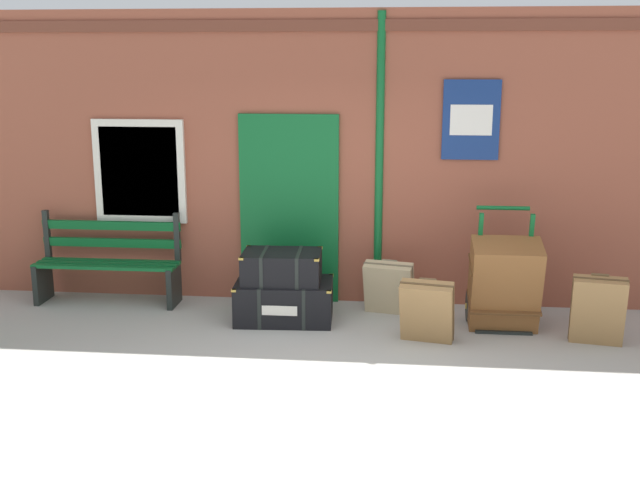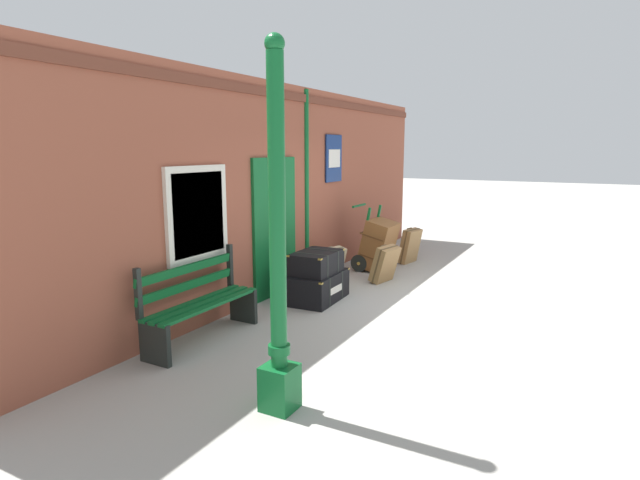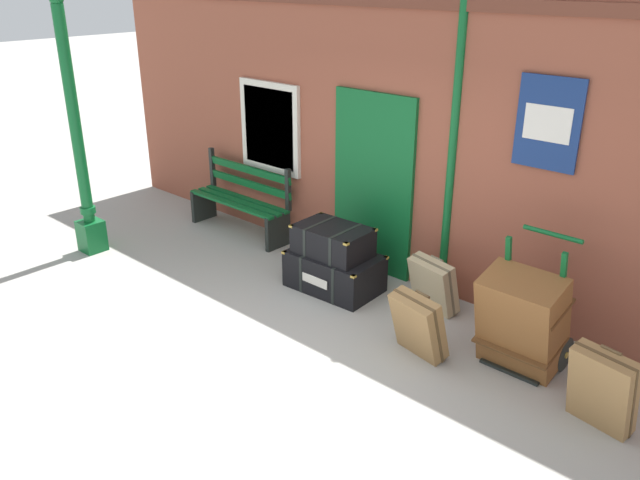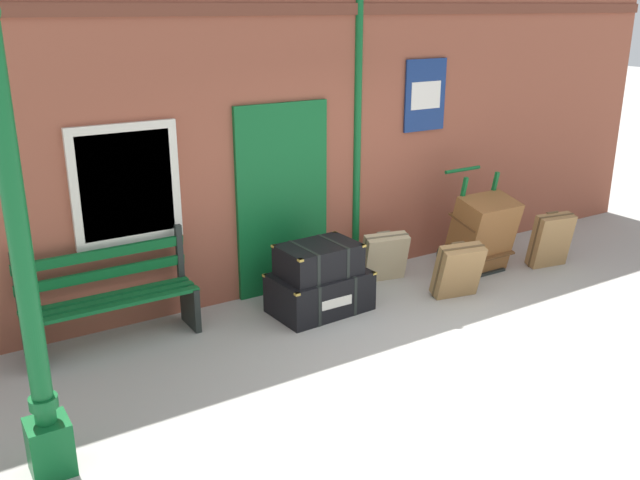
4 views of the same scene
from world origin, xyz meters
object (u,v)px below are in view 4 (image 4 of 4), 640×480
at_px(platform_bench, 110,299).
at_px(steamer_trunk_middle, 319,259).
at_px(large_brown_trunk, 482,234).
at_px(lamp_post, 31,315).
at_px(suitcase_beige, 551,240).
at_px(steamer_trunk_base, 320,292).
at_px(suitcase_tan, 458,271).
at_px(porters_trolley, 471,246).
at_px(suitcase_olive, 384,257).

xyz_separation_m(platform_bench, steamer_trunk_middle, (2.03, -0.44, 0.14)).
bearing_deg(large_brown_trunk, platform_bench, 173.40).
xyz_separation_m(lamp_post, suitcase_beige, (6.06, 0.89, -0.85)).
xyz_separation_m(steamer_trunk_base, suitcase_tan, (1.46, -0.50, 0.10)).
xyz_separation_m(porters_trolley, suitcase_tan, (-0.78, -0.61, 0.04)).
distance_m(steamer_trunk_base, suitcase_beige, 3.11).
height_order(steamer_trunk_middle, suitcase_tan, steamer_trunk_middle).
bearing_deg(lamp_post, steamer_trunk_middle, 23.31).
bearing_deg(platform_bench, steamer_trunk_middle, -12.28).
distance_m(steamer_trunk_base, steamer_trunk_middle, 0.37).
xyz_separation_m(lamp_post, steamer_trunk_base, (2.98, 1.28, -0.98)).
bearing_deg(large_brown_trunk, suitcase_tan, -150.53).
xyz_separation_m(suitcase_olive, suitcase_beige, (2.00, -0.72, 0.05)).
bearing_deg(platform_bench, suitcase_olive, -1.96).
relative_size(platform_bench, large_brown_trunk, 1.67).
height_order(porters_trolley, large_brown_trunk, porters_trolley).
bearing_deg(lamp_post, suitcase_olive, 21.60).
bearing_deg(porters_trolley, suitcase_beige, -30.74).
bearing_deg(porters_trolley, steamer_trunk_base, -177.21).
xyz_separation_m(porters_trolley, large_brown_trunk, (-0.00, -0.17, 0.21)).
relative_size(platform_bench, suitcase_beige, 2.29).
height_order(steamer_trunk_base, suitcase_beige, suitcase_beige).
relative_size(lamp_post, suitcase_olive, 5.23).
height_order(steamer_trunk_base, porters_trolley, porters_trolley).
distance_m(lamp_post, suitcase_olive, 4.46).
xyz_separation_m(lamp_post, suitcase_tan, (4.44, 0.78, -0.87)).
bearing_deg(lamp_post, porters_trolley, 14.94).
relative_size(lamp_post, large_brown_trunk, 3.24).
bearing_deg(steamer_trunk_middle, suitcase_olive, 16.83).
height_order(lamp_post, steamer_trunk_middle, lamp_post).
bearing_deg(suitcase_tan, suitcase_olive, 114.44).
bearing_deg(suitcase_beige, suitcase_tan, -176.01).
height_order(steamer_trunk_base, large_brown_trunk, large_brown_trunk).
relative_size(steamer_trunk_middle, suitcase_beige, 1.19).
bearing_deg(platform_bench, steamer_trunk_base, -11.91).
height_order(lamp_post, suitcase_tan, lamp_post).
distance_m(steamer_trunk_middle, porters_trolley, 2.29).
relative_size(lamp_post, porters_trolley, 2.58).
xyz_separation_m(platform_bench, suitcase_beige, (5.14, -0.82, -0.10)).
bearing_deg(suitcase_olive, steamer_trunk_middle, -163.17).
bearing_deg(suitcase_beige, porters_trolley, 149.26).
xyz_separation_m(suitcase_tan, suitcase_beige, (1.62, 0.11, 0.03)).
height_order(suitcase_tan, suitcase_olive, suitcase_tan).
distance_m(large_brown_trunk, suitcase_beige, 0.91).
bearing_deg(suitcase_tan, large_brown_trunk, 29.47).
height_order(platform_bench, suitcase_beige, platform_bench).
bearing_deg(suitcase_tan, platform_bench, 165.07).
distance_m(platform_bench, large_brown_trunk, 4.32).
bearing_deg(suitcase_tan, steamer_trunk_base, 160.98).
distance_m(lamp_post, steamer_trunk_base, 3.39).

